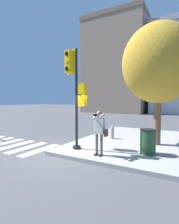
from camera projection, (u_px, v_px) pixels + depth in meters
ground_plane at (62, 154)px, 7.45m from camera, size 160.00×160.00×0.00m
sidewalk_corner at (161, 144)px, 8.76m from camera, size 8.00×8.00×0.16m
traffic_signal_pole at (76, 88)px, 7.50m from camera, size 0.53×1.13×4.33m
person_photographer at (99, 129)px, 6.67m from camera, size 0.58×0.54×1.71m
street_tree at (159, 64)px, 8.17m from camera, size 3.38×3.38×5.70m
fire_hydrant at (112, 132)px, 9.71m from camera, size 0.21×0.27×0.69m
trash_bin at (148, 142)px, 6.88m from camera, size 0.62×0.62×0.98m
building_left at (119, 67)px, 35.89m from camera, size 11.84×12.06×18.23m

